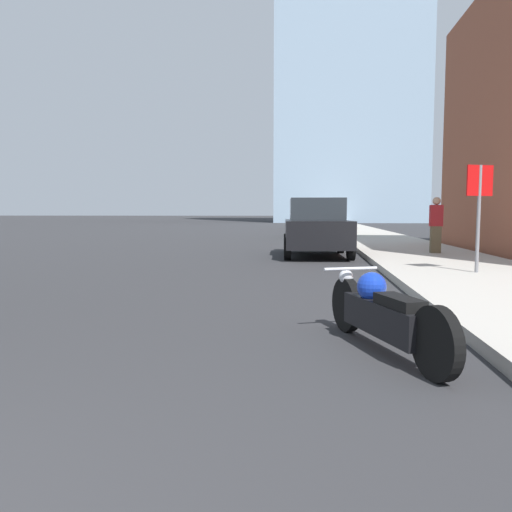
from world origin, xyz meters
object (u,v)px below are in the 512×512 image
Objects in this scene: pedestrian at (436,225)px; stop_sign at (479,199)px; motorcycle at (382,313)px; parked_car_green at (315,221)px; parked_car_red at (313,219)px; parked_car_black at (316,228)px.

stop_sign is at bearing -94.51° from pedestrian.
motorcycle is at bearing -115.80° from stop_sign.
parked_car_green is at bearing 71.03° from motorcycle.
motorcycle is at bearing -106.29° from pedestrian.
parked_car_green is 12.52m from pedestrian.
motorcycle is 22.33m from parked_car_green.
parked_car_black is at bearing -85.33° from parked_car_red.
stop_sign is 1.29× the size of pedestrian.
pedestrian is (3.36, -23.56, 0.15)m from parked_car_red.
parked_car_black is at bearing 72.72° from motorcycle.
parked_car_black is at bearing -86.59° from parked_car_green.
parked_car_black is 0.89× the size of parked_car_red.
pedestrian is at bearing 53.80° from motorcycle.
motorcycle is at bearing -90.32° from parked_car_black.
parked_car_black reaches higher than parked_car_red.
parked_car_green is at bearing 100.00° from stop_sign.
parked_car_green is 2.04× the size of stop_sign.
parked_car_green is 11.50m from parked_car_red.
parked_car_red is at bearing 70.70° from motorcycle.
pedestrian is (3.00, 10.26, 0.61)m from motorcycle.
parked_car_green is at bearing -85.06° from parked_car_red.
motorcycle is 1.35× the size of pedestrian.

